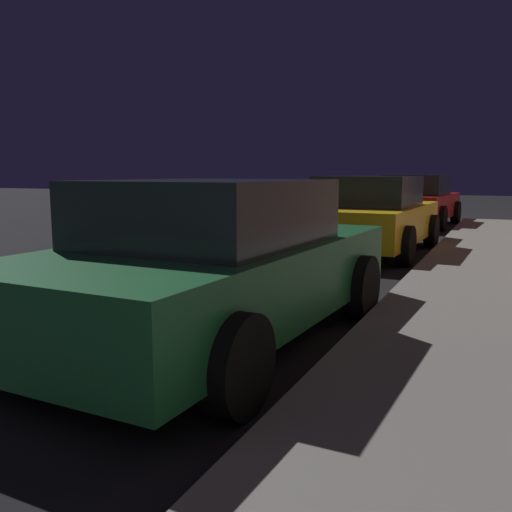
% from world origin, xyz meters
% --- Properties ---
extents(car_green, '(2.26, 4.30, 1.43)m').
position_xyz_m(car_green, '(2.85, 4.73, 0.70)').
color(car_green, '#19592D').
rests_on(car_green, ground).
extents(car_yellow_cab, '(2.15, 4.17, 1.43)m').
position_xyz_m(car_yellow_cab, '(2.85, 10.78, 0.70)').
color(car_yellow_cab, gold).
rests_on(car_yellow_cab, ground).
extents(car_red, '(2.13, 4.10, 1.43)m').
position_xyz_m(car_red, '(2.85, 16.64, 0.71)').
color(car_red, maroon).
rests_on(car_red, ground).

